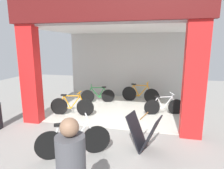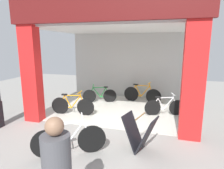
% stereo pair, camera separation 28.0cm
% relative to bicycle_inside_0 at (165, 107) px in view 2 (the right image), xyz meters
% --- Properties ---
extents(ground_plane, '(18.68, 18.68, 0.00)m').
position_rel_bicycle_inside_0_xyz_m(ground_plane, '(-1.76, -1.57, -0.32)').
color(ground_plane, gray).
rests_on(ground_plane, ground).
extents(shop_facade, '(5.54, 4.09, 3.91)m').
position_rel_bicycle_inside_0_xyz_m(shop_facade, '(-1.76, 0.23, 1.74)').
color(shop_facade, beige).
rests_on(shop_facade, ground).
extents(bicycle_inside_0, '(1.39, 0.49, 0.79)m').
position_rel_bicycle_inside_0_xyz_m(bicycle_inside_0, '(0.00, 0.00, 0.00)').
color(bicycle_inside_0, black).
rests_on(bicycle_inside_0, ground).
extents(bicycle_inside_1, '(1.57, 0.43, 0.86)m').
position_rel_bicycle_inside_0_xyz_m(bicycle_inside_1, '(-3.17, -0.80, 0.03)').
color(bicycle_inside_1, black).
rests_on(bicycle_inside_1, ground).
extents(bicycle_inside_2, '(1.39, 0.54, 0.80)m').
position_rel_bicycle_inside_0_xyz_m(bicycle_inside_2, '(-2.72, 0.89, 0.00)').
color(bicycle_inside_2, black).
rests_on(bicycle_inside_2, ground).
extents(bicycle_inside_3, '(1.63, 0.46, 0.91)m').
position_rel_bicycle_inside_0_xyz_m(bicycle_inside_3, '(-0.96, 1.38, 0.05)').
color(bicycle_inside_3, black).
rests_on(bicycle_inside_3, ground).
extents(bicycle_parked_0, '(1.48, 0.83, 0.91)m').
position_rel_bicycle_inside_0_xyz_m(bicycle_parked_0, '(-2.05, -3.16, 0.05)').
color(bicycle_parked_0, black).
rests_on(bicycle_parked_0, ground).
extents(sandwich_board_sign, '(0.85, 0.70, 0.87)m').
position_rel_bicycle_inside_0_xyz_m(sandwich_board_sign, '(-0.55, -2.54, 0.12)').
color(sandwich_board_sign, black).
rests_on(sandwich_board_sign, ground).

